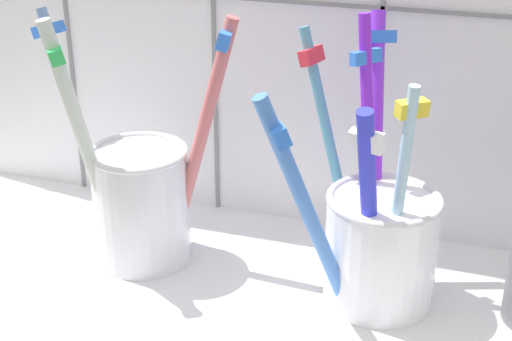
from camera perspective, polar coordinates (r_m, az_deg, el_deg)
counter_slab at (r=54.58cm, az=-0.56°, el=-9.69°), size 64.00×22.00×2.00cm
toothbrush_cup_left at (r=55.81cm, az=-8.67°, el=-1.89°), size 15.59×8.35×18.70cm
toothbrush_cup_right at (r=51.23cm, az=9.05°, el=-4.75°), size 11.09×13.11×18.88cm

